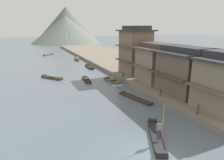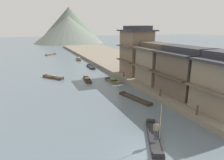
# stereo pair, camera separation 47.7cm
# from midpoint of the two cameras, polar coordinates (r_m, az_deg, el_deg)

# --- Properties ---
(ground_plane) EXTENTS (400.00, 400.00, 0.00)m
(ground_plane) POSITION_cam_midpoint_polar(r_m,az_deg,el_deg) (15.74, 11.54, -21.06)
(ground_plane) COLOR slate
(riverbank_right) EXTENTS (18.00, 110.00, 0.73)m
(riverbank_right) POSITION_cam_midpoint_polar(r_m,az_deg,el_deg) (47.54, 7.67, 4.34)
(riverbank_right) COLOR slate
(riverbank_right) RESTS_ON ground
(boat_foreground_poled) EXTENTS (3.35, 5.31, 0.51)m
(boat_foreground_poled) POSITION_cam_midpoint_polar(r_m,az_deg,el_deg) (17.74, 12.99, -15.97)
(boat_foreground_poled) COLOR #232326
(boat_foreground_poled) RESTS_ON ground
(boatman_person) EXTENTS (0.54, 0.35, 3.04)m
(boatman_person) POSITION_cam_midpoint_polar(r_m,az_deg,el_deg) (16.28, 13.80, -13.56)
(boatman_person) COLOR black
(boatman_person) RESTS_ON boat_foreground_poled
(boat_moored_nearest) EXTENTS (1.09, 4.84, 0.45)m
(boat_moored_nearest) POSITION_cam_midpoint_polar(r_m,az_deg,el_deg) (46.12, -5.90, 3.79)
(boat_moored_nearest) COLOR #232326
(boat_moored_nearest) RESTS_ON ground
(boat_moored_second) EXTENTS (1.38, 4.13, 0.70)m
(boat_moored_second) POSITION_cam_midpoint_polar(r_m,az_deg,el_deg) (34.92, -6.85, 0.20)
(boat_moored_second) COLOR #33281E
(boat_moored_second) RESTS_ON ground
(boat_moored_third) EXTENTS (2.06, 5.22, 0.83)m
(boat_moored_third) POSITION_cam_midpoint_polar(r_m,az_deg,el_deg) (57.87, -9.51, 6.13)
(boat_moored_third) COLOR brown
(boat_moored_third) RESTS_ON ground
(boat_moored_far) EXTENTS (1.89, 4.04, 0.82)m
(boat_moored_far) POSITION_cam_midpoint_polar(r_m,az_deg,el_deg) (33.84, 0.75, -0.07)
(boat_moored_far) COLOR brown
(boat_moored_far) RESTS_ON ground
(boat_midriver_drifting) EXTENTS (3.52, 4.14, 0.68)m
(boat_midriver_drifting) POSITION_cam_midpoint_polar(r_m,az_deg,el_deg) (37.76, -16.51, 0.80)
(boat_midriver_drifting) COLOR #423328
(boat_midriver_drifting) RESTS_ON ground
(boat_midriver_upstream) EXTENTS (2.16, 5.65, 0.35)m
(boat_midriver_upstream) POSITION_cam_midpoint_polar(r_m,az_deg,el_deg) (26.03, 7.22, -5.41)
(boat_midriver_upstream) COLOR #33281E
(boat_midriver_upstream) RESTS_ON ground
(boat_upstream_distant) EXTENTS (3.73, 3.04, 0.55)m
(boat_upstream_distant) POSITION_cam_midpoint_polar(r_m,az_deg,el_deg) (69.94, -17.31, 7.12)
(boat_upstream_distant) COLOR brown
(boat_upstream_distant) RESTS_ON ground
(house_waterfront_second) EXTENTS (6.20, 6.98, 6.14)m
(house_waterfront_second) POSITION_cam_midpoint_polar(r_m,az_deg,el_deg) (27.15, 21.11, 2.51)
(house_waterfront_second) COLOR brown
(house_waterfront_second) RESTS_ON riverbank_right
(house_waterfront_tall) EXTENTS (6.35, 5.75, 6.14)m
(house_waterfront_tall) POSITION_cam_midpoint_polar(r_m,az_deg,el_deg) (31.92, 13.52, 4.91)
(house_waterfront_tall) COLOR #7F705B
(house_waterfront_tall) RESTS_ON riverbank_right
(house_waterfront_narrow) EXTENTS (5.55, 6.07, 8.74)m
(house_waterfront_narrow) POSITION_cam_midpoint_polar(r_m,az_deg,el_deg) (36.62, 7.47, 8.54)
(house_waterfront_narrow) COLOR #75604C
(house_waterfront_narrow) RESTS_ON riverbank_right
(mooring_post_dock_near) EXTENTS (0.20, 0.20, 1.00)m
(mooring_post_dock_near) POSITION_cam_midpoint_polar(r_m,az_deg,el_deg) (21.46, 24.22, -8.09)
(mooring_post_dock_near) COLOR #473828
(mooring_post_dock_near) RESTS_ON riverbank_right
(mooring_post_dock_mid) EXTENTS (0.20, 0.20, 0.90)m
(mooring_post_dock_mid) POSITION_cam_midpoint_polar(r_m,az_deg,el_deg) (25.66, 14.47, -3.56)
(mooring_post_dock_mid) COLOR #473828
(mooring_post_dock_mid) RESTS_ON riverbank_right
(mooring_post_dock_far) EXTENTS (0.20, 0.20, 0.81)m
(mooring_post_dock_far) POSITION_cam_midpoint_polar(r_m,az_deg,el_deg) (34.41, 3.86, 1.59)
(mooring_post_dock_far) COLOR #473828
(mooring_post_dock_far) RESTS_ON riverbank_right
(hill_far_west) EXTENTS (39.63, 39.63, 21.32)m
(hill_far_west) POSITION_cam_midpoint_polar(r_m,az_deg,el_deg) (129.22, -12.21, 15.54)
(hill_far_west) COLOR #5B6B5B
(hill_far_west) RESTS_ON ground
(hill_far_centre) EXTENTS (40.71, 40.71, 15.51)m
(hill_far_centre) POSITION_cam_midpoint_polar(r_m,az_deg,el_deg) (122.42, -12.44, 14.20)
(hill_far_centre) COLOR slate
(hill_far_centre) RESTS_ON ground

